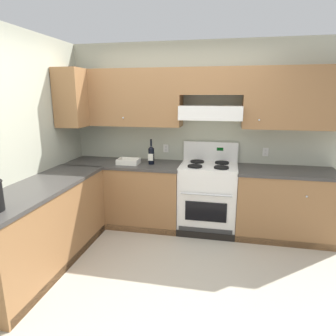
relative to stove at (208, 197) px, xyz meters
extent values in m
plane|color=#B2AA99|center=(-0.45, -1.25, -0.48)|extent=(7.04, 7.04, 0.00)
cube|color=#B7BAA3|center=(0.01, 0.37, 0.80)|extent=(4.68, 0.12, 2.55)
cube|color=olive|center=(-1.17, 0.13, 1.32)|extent=(1.53, 0.34, 0.76)
cube|color=olive|center=(1.05, 0.13, 1.32)|extent=(1.30, 0.34, 0.76)
cube|color=olive|center=(0.00, 0.13, 1.53)|extent=(0.80, 0.34, 0.34)
cube|color=white|center=(0.00, 0.09, 1.14)|extent=(0.80, 0.46, 0.17)
cube|color=white|center=(0.00, -0.13, 1.07)|extent=(0.80, 0.03, 0.04)
sphere|color=silver|center=(-1.17, -0.05, 1.06)|extent=(0.02, 0.02, 0.02)
sphere|color=silver|center=(0.60, -0.05, 1.06)|extent=(0.02, 0.02, 0.02)
cube|color=silver|center=(-0.65, 0.29, 0.60)|extent=(0.08, 0.01, 0.12)
cube|color=silver|center=(-0.65, 0.29, 0.62)|extent=(0.03, 0.00, 0.03)
cube|color=silver|center=(-0.65, 0.29, 0.58)|extent=(0.03, 0.00, 0.03)
cube|color=silver|center=(0.75, 0.29, 0.60)|extent=(0.08, 0.01, 0.12)
cube|color=silver|center=(0.75, 0.29, 0.62)|extent=(0.03, 0.00, 0.03)
cube|color=silver|center=(0.75, 0.29, 0.58)|extent=(0.03, 0.00, 0.03)
cube|color=#B7BAA3|center=(-2.07, -1.15, 0.80)|extent=(0.12, 4.00, 2.55)
cube|color=olive|center=(-1.83, -0.05, 1.32)|extent=(0.34, 0.64, 0.76)
cube|color=olive|center=(-1.18, -0.01, -0.04)|extent=(1.60, 0.61, 0.87)
cube|color=#3D3A38|center=(-1.18, -0.01, 0.41)|extent=(1.62, 0.63, 0.04)
cube|color=olive|center=(0.99, -0.01, -0.04)|extent=(1.21, 0.61, 0.87)
cube|color=#3D3A38|center=(0.99, -0.01, 0.41)|extent=(1.24, 0.63, 0.04)
cube|color=black|center=(-0.19, -0.28, -0.43)|extent=(3.54, 0.06, 0.09)
sphere|color=silver|center=(-1.50, -0.33, 0.20)|extent=(0.03, 0.03, 0.03)
sphere|color=silver|center=(1.17, -0.33, 0.20)|extent=(0.03, 0.03, 0.03)
cube|color=olive|center=(-1.70, -1.26, -0.04)|extent=(0.61, 1.89, 0.87)
cube|color=#3D3A38|center=(-1.70, -1.26, 0.41)|extent=(0.63, 1.91, 0.04)
cube|color=black|center=(-1.42, -1.26, -0.43)|extent=(0.06, 1.85, 0.09)
cube|color=white|center=(0.00, 0.00, -0.02)|extent=(0.76, 0.58, 0.91)
cube|color=black|center=(0.00, -0.30, -0.10)|extent=(0.53, 0.01, 0.26)
cylinder|color=silver|center=(0.00, -0.32, 0.14)|extent=(0.65, 0.02, 0.02)
cube|color=#333333|center=(0.00, -0.30, -0.38)|extent=(0.70, 0.01, 0.11)
cube|color=white|center=(0.00, 0.00, 0.44)|extent=(0.76, 0.58, 0.02)
cube|color=white|center=(0.00, 0.27, 0.58)|extent=(0.76, 0.04, 0.29)
cube|color=#053F0C|center=(0.13, 0.25, 0.63)|extent=(0.09, 0.01, 0.04)
cylinder|color=black|center=(-0.17, -0.14, 0.46)|extent=(0.19, 0.19, 0.02)
cylinder|color=black|center=(-0.17, -0.14, 0.45)|extent=(0.07, 0.07, 0.01)
cylinder|color=black|center=(0.17, -0.14, 0.46)|extent=(0.19, 0.19, 0.02)
cylinder|color=black|center=(0.17, -0.14, 0.45)|extent=(0.07, 0.07, 0.01)
cylinder|color=black|center=(-0.17, 0.14, 0.46)|extent=(0.19, 0.19, 0.02)
cylinder|color=black|center=(-0.17, 0.14, 0.45)|extent=(0.07, 0.07, 0.01)
cylinder|color=black|center=(0.17, 0.14, 0.46)|extent=(0.19, 0.19, 0.02)
cylinder|color=black|center=(0.17, 0.14, 0.45)|extent=(0.07, 0.07, 0.01)
cylinder|color=white|center=(-0.21, 0.25, 0.55)|extent=(0.04, 0.02, 0.04)
cylinder|color=white|center=(-0.07, 0.25, 0.55)|extent=(0.04, 0.02, 0.04)
cylinder|color=white|center=(0.07, 0.25, 0.55)|extent=(0.04, 0.02, 0.04)
cylinder|color=white|center=(0.21, 0.25, 0.55)|extent=(0.04, 0.02, 0.04)
cylinder|color=black|center=(-0.79, -0.02, 0.54)|extent=(0.08, 0.08, 0.22)
cone|color=black|center=(-0.79, -0.02, 0.67)|extent=(0.08, 0.08, 0.04)
cylinder|color=black|center=(-0.79, -0.02, 0.73)|extent=(0.03, 0.03, 0.09)
cylinder|color=black|center=(-0.79, -0.02, 0.77)|extent=(0.03, 0.03, 0.02)
cube|color=silver|center=(-0.79, -0.07, 0.54)|extent=(0.07, 0.00, 0.10)
cube|color=white|center=(-1.10, -0.08, 0.44)|extent=(0.24, 0.18, 0.02)
cube|color=white|center=(-1.10, -0.18, 0.47)|extent=(0.29, 0.01, 0.07)
cube|color=white|center=(-1.10, 0.03, 0.47)|extent=(0.29, 0.01, 0.07)
cube|color=white|center=(-1.24, -0.08, 0.47)|extent=(0.01, 0.19, 0.07)
cube|color=white|center=(-0.96, -0.08, 0.47)|extent=(0.01, 0.19, 0.07)
camera|label=1|loc=(0.24, -3.86, 1.36)|focal=31.47mm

